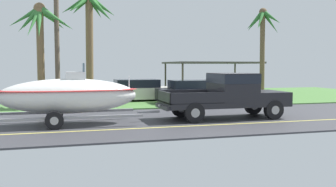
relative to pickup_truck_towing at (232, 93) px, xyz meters
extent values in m
cube|color=#38383D|center=(-0.05, 0.19, -1.09)|extent=(36.00, 8.00, 0.06)
cube|color=#477538|center=(-0.05, 11.19, -1.06)|extent=(36.00, 14.00, 0.11)
cube|color=#DBCC4C|center=(-0.05, -1.61, -1.05)|extent=(34.20, 0.12, 0.01)
cube|color=black|center=(-0.34, 0.00, -0.43)|extent=(5.35, 1.97, 0.22)
cube|color=black|center=(1.59, 0.00, -0.13)|extent=(1.50, 1.97, 0.38)
cube|color=black|center=(0.04, 0.00, 0.27)|extent=(1.61, 1.97, 1.18)
cube|color=black|center=(0.04, 0.00, 0.63)|extent=(1.63, 1.99, 0.38)
cube|color=black|center=(-1.89, 0.00, -0.30)|extent=(2.25, 1.97, 0.04)
cube|color=black|center=(-1.89, 0.95, -0.09)|extent=(2.25, 0.08, 0.45)
cube|color=black|center=(-1.89, -0.95, -0.09)|extent=(2.25, 0.08, 0.45)
cube|color=black|center=(-2.97, 0.00, -0.09)|extent=(0.08, 1.97, 0.45)
cube|color=#333338|center=(-3.07, 0.00, -0.49)|extent=(0.12, 1.78, 0.16)
sphere|color=#B2B2B7|center=(-3.19, 0.00, -0.44)|extent=(0.10, 0.10, 0.10)
cylinder|color=black|center=(1.51, 0.87, -0.66)|extent=(0.80, 0.28, 0.80)
cylinder|color=#9E9EA3|center=(1.51, 0.87, -0.66)|extent=(0.36, 0.29, 0.36)
cylinder|color=black|center=(1.51, -0.87, -0.66)|extent=(0.80, 0.28, 0.80)
cylinder|color=#9E9EA3|center=(1.51, -0.87, -0.66)|extent=(0.36, 0.29, 0.36)
cylinder|color=black|center=(-2.00, 0.87, -0.66)|extent=(0.80, 0.28, 0.80)
cylinder|color=#9E9EA3|center=(-2.00, 0.87, -0.66)|extent=(0.36, 0.29, 0.36)
cylinder|color=black|center=(-2.00, -0.87, -0.66)|extent=(0.80, 0.28, 0.80)
cylinder|color=#9E9EA3|center=(-2.00, -0.87, -0.66)|extent=(0.36, 0.29, 0.36)
cube|color=gray|center=(-3.64, 0.00, -0.68)|extent=(0.90, 0.10, 0.08)
cube|color=gray|center=(-6.73, 0.97, -0.68)|extent=(5.28, 0.12, 0.10)
cube|color=gray|center=(-6.73, -0.97, -0.68)|extent=(5.28, 0.12, 0.10)
cylinder|color=black|center=(-7.26, 1.03, -0.74)|extent=(0.64, 0.22, 0.64)
cylinder|color=#9E9EA3|center=(-7.26, 1.03, -0.74)|extent=(0.29, 0.23, 0.29)
cylinder|color=black|center=(-7.26, -1.03, -0.74)|extent=(0.64, 0.22, 0.64)
cylinder|color=#9E9EA3|center=(-7.26, -1.03, -0.74)|extent=(0.29, 0.23, 0.29)
ellipsoid|color=white|center=(-6.73, 0.00, 0.03)|extent=(5.15, 1.87, 1.32)
ellipsoid|color=#B22626|center=(-6.73, 0.00, 0.26)|extent=(5.25, 1.91, 0.12)
cube|color=silver|center=(-6.48, 0.00, 0.62)|extent=(0.70, 0.60, 0.65)
cube|color=slate|center=(-6.18, 0.00, 1.10)|extent=(0.06, 0.56, 0.36)
cylinder|color=silver|center=(-4.42, 0.00, 0.55)|extent=(0.04, 0.04, 0.50)
cube|color=black|center=(0.71, 6.40, -0.53)|extent=(4.54, 1.81, 0.70)
cube|color=black|center=(0.48, 6.40, 0.07)|extent=(2.54, 1.66, 0.50)
cylinder|color=black|center=(2.25, 7.22, -0.73)|extent=(0.66, 0.22, 0.66)
cylinder|color=#9E9EA3|center=(2.25, 7.22, -0.73)|extent=(0.30, 0.23, 0.30)
cylinder|color=black|center=(2.25, 5.58, -0.73)|extent=(0.66, 0.22, 0.66)
cylinder|color=#9E9EA3|center=(2.25, 5.58, -0.73)|extent=(0.30, 0.23, 0.30)
cylinder|color=black|center=(-0.84, 7.22, -0.73)|extent=(0.66, 0.22, 0.66)
cylinder|color=#9E9EA3|center=(-0.84, 7.22, -0.73)|extent=(0.30, 0.23, 0.30)
cylinder|color=black|center=(-0.84, 5.58, -0.73)|extent=(0.66, 0.22, 0.66)
cylinder|color=#9E9EA3|center=(-0.84, 5.58, -0.73)|extent=(0.30, 0.23, 0.30)
cube|color=beige|center=(-2.18, 8.55, -0.53)|extent=(4.76, 1.87, 0.70)
cube|color=black|center=(-2.42, 8.55, 0.07)|extent=(2.66, 1.72, 0.50)
cylinder|color=black|center=(-0.56, 9.39, -0.73)|extent=(0.66, 0.22, 0.66)
cylinder|color=#9E9EA3|center=(-0.56, 9.39, -0.73)|extent=(0.30, 0.23, 0.30)
cylinder|color=black|center=(-0.56, 7.70, -0.73)|extent=(0.66, 0.22, 0.66)
cylinder|color=#9E9EA3|center=(-0.56, 7.70, -0.73)|extent=(0.30, 0.23, 0.30)
cylinder|color=black|center=(-3.80, 9.39, -0.73)|extent=(0.66, 0.22, 0.66)
cylinder|color=#9E9EA3|center=(-3.80, 9.39, -0.73)|extent=(0.30, 0.23, 0.30)
cylinder|color=black|center=(-3.80, 7.70, -0.73)|extent=(0.66, 0.22, 0.66)
cylinder|color=#9E9EA3|center=(-3.80, 7.70, -0.73)|extent=(0.30, 0.23, 0.30)
cylinder|color=#4C4238|center=(7.74, 15.58, 0.14)|extent=(0.14, 0.14, 2.40)
cylinder|color=#4C4238|center=(7.74, 11.02, 0.14)|extent=(0.14, 0.14, 2.40)
cylinder|color=#4C4238|center=(1.42, 15.58, 0.14)|extent=(0.14, 0.14, 2.40)
cylinder|color=#4C4238|center=(1.42, 11.02, 0.14)|extent=(0.14, 0.14, 2.40)
cube|color=#4C4742|center=(4.58, 13.30, 1.41)|extent=(6.82, 5.07, 0.14)
cylinder|color=brown|center=(6.49, 8.81, 1.91)|extent=(0.34, 0.41, 5.93)
cone|color=#2D6B2D|center=(7.07, 8.78, 4.15)|extent=(1.40, 0.38, 1.62)
cone|color=#2D6B2D|center=(6.81, 9.63, 4.43)|extent=(0.95, 1.87, 1.13)
cone|color=#2D6B2D|center=(6.14, 9.26, 4.31)|extent=(1.14, 1.30, 1.36)
cone|color=#2D6B2D|center=(5.96, 8.87, 4.22)|extent=(1.39, 0.51, 1.53)
cone|color=#2D6B2D|center=(5.93, 8.15, 4.21)|extent=(1.47, 1.66, 1.56)
cone|color=#2D6B2D|center=(6.79, 8.20, 4.43)|extent=(1.00, 1.55, 1.18)
sphere|color=brown|center=(6.49, 8.81, 4.87)|extent=(0.54, 0.54, 0.54)
cylinder|color=brown|center=(-5.44, 6.42, 1.90)|extent=(0.40, 0.82, 5.94)
cone|color=#2D6B2D|center=(-4.73, 6.55, 4.42)|extent=(1.69, 0.68, 1.22)
cone|color=#2D6B2D|center=(-5.05, 6.90, 4.37)|extent=(1.13, 1.31, 1.22)
cone|color=#2D6B2D|center=(-5.45, 6.93, 4.30)|extent=(0.29, 1.23, 1.32)
cone|color=#2D6B2D|center=(-5.86, 7.05, 4.48)|extent=(1.16, 1.54, 1.04)
cone|color=#2D6B2D|center=(-6.15, 6.65, 4.45)|extent=(1.69, 0.86, 1.14)
cone|color=#2D6B2D|center=(-5.97, 6.23, 4.44)|extent=(1.44, 0.86, 1.19)
cone|color=#2D6B2D|center=(-5.94, 5.74, 4.39)|extent=(1.35, 1.67, 1.23)
cone|color=#2D6B2D|center=(-5.24, 5.76, 4.53)|extent=(0.81, 1.59, 1.01)
cone|color=#2D6B2D|center=(-4.92, 5.78, 4.19)|extent=(1.54, 1.75, 1.68)
cylinder|color=brown|center=(-7.94, 5.49, 1.49)|extent=(0.36, 0.65, 5.11)
cone|color=#387A38|center=(-7.14, 5.48, 3.54)|extent=(1.82, 0.42, 1.34)
cone|color=#387A38|center=(-7.36, 5.94, 3.60)|extent=(1.59, 1.37, 1.25)
cone|color=#387A38|center=(-7.88, 6.09, 3.43)|extent=(0.55, 1.53, 1.51)
cone|color=#387A38|center=(-8.40, 6.19, 3.60)|extent=(1.24, 1.70, 1.16)
cone|color=#387A38|center=(-8.69, 5.63, 3.58)|extent=(1.70, 0.59, 1.17)
cone|color=#387A38|center=(-8.43, 5.20, 3.42)|extent=(1.34, 0.97, 1.45)
cone|color=#387A38|center=(-8.21, 4.94, 3.30)|extent=(0.89, 1.43, 1.67)
cone|color=#387A38|center=(-7.95, 4.95, 3.28)|extent=(0.36, 1.37, 1.72)
cone|color=#387A38|center=(-7.35, 5.09, 3.65)|extent=(1.58, 1.26, 1.15)
sphere|color=brown|center=(-7.94, 5.49, 4.04)|extent=(0.58, 0.58, 0.58)
cylinder|color=brown|center=(-7.14, 5.36, 2.44)|extent=(0.24, 0.24, 7.00)
camera|label=1|loc=(-7.06, -14.81, 1.18)|focal=40.68mm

